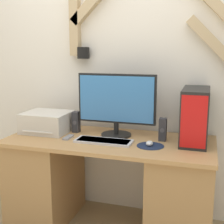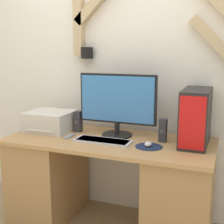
{
  "view_description": "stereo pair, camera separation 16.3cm",
  "coord_description": "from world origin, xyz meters",
  "views": [
    {
      "loc": [
        0.73,
        -1.91,
        1.47
      ],
      "look_at": [
        0.03,
        0.36,
        0.99
      ],
      "focal_mm": 50.0,
      "sensor_mm": 36.0,
      "label": 1
    },
    {
      "loc": [
        0.88,
        -1.86,
        1.47
      ],
      "look_at": [
        0.03,
        0.36,
        0.99
      ],
      "focal_mm": 50.0,
      "sensor_mm": 36.0,
      "label": 2
    }
  ],
  "objects": [
    {
      "name": "wall_back",
      "position": [
        0.01,
        0.77,
        1.36
      ],
      "size": [
        6.4,
        0.16,
        2.7
      ],
      "color": "white",
      "rests_on": "ground_plane"
    },
    {
      "name": "desk",
      "position": [
        0.0,
        0.36,
        0.4
      ],
      "size": [
        1.64,
        0.72,
        0.77
      ],
      "color": "tan",
      "rests_on": "ground_plane"
    },
    {
      "name": "monitor",
      "position": [
        0.03,
        0.48,
        1.05
      ],
      "size": [
        0.65,
        0.25,
        0.51
      ],
      "color": "black",
      "rests_on": "desk"
    },
    {
      "name": "keyboard",
      "position": [
        -0.01,
        0.27,
        0.78
      ],
      "size": [
        0.44,
        0.17,
        0.02
      ],
      "color": "silver",
      "rests_on": "desk"
    },
    {
      "name": "mousepad",
      "position": [
        0.35,
        0.28,
        0.77
      ],
      "size": [
        0.2,
        0.2,
        0.0
      ],
      "color": "#19233D",
      "rests_on": "desk"
    },
    {
      "name": "mouse",
      "position": [
        0.34,
        0.28,
        0.79
      ],
      "size": [
        0.05,
        0.08,
        0.03
      ],
      "color": "silver",
      "rests_on": "mousepad"
    },
    {
      "name": "computer_tower",
      "position": [
        0.65,
        0.48,
        0.98
      ],
      "size": [
        0.2,
        0.45,
        0.42
      ],
      "color": "black",
      "rests_on": "desk"
    },
    {
      "name": "printer",
      "position": [
        -0.58,
        0.43,
        0.86
      ],
      "size": [
        0.39,
        0.35,
        0.17
      ],
      "color": "beige",
      "rests_on": "desk"
    },
    {
      "name": "speaker_left",
      "position": [
        -0.34,
        0.48,
        0.86
      ],
      "size": [
        0.06,
        0.07,
        0.18
      ],
      "color": "#2D2D33",
      "rests_on": "desk"
    },
    {
      "name": "speaker_right",
      "position": [
        0.41,
        0.45,
        0.86
      ],
      "size": [
        0.06,
        0.07,
        0.18
      ],
      "color": "#2D2D33",
      "rests_on": "desk"
    },
    {
      "name": "remote_control",
      "position": [
        -0.32,
        0.29,
        0.78
      ],
      "size": [
        0.04,
        0.13,
        0.02
      ],
      "color": "gray",
      "rests_on": "desk"
    }
  ]
}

